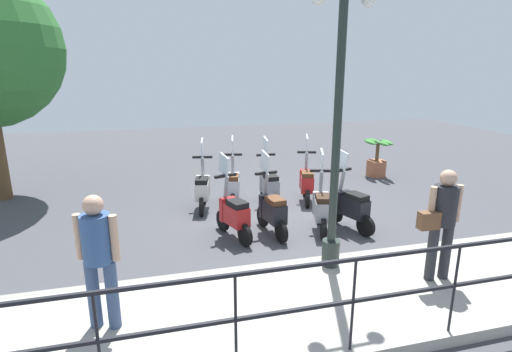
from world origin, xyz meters
TOP-DOWN VIEW (x-y plane):
  - ground_plane at (0.00, 0.00)m, footprint 28.00×28.00m
  - promenade_walkway at (-3.15, 0.00)m, footprint 2.20×20.00m
  - fence_railing at (-4.20, 0.00)m, footprint 0.04×16.03m
  - lamp_post_near at (-2.40, 0.01)m, footprint 0.26×0.90m
  - pedestrian_with_bag at (-3.16, -1.25)m, footprint 0.33×0.65m
  - pedestrian_distant at (-3.13, 3.16)m, footprint 0.41×0.47m
  - potted_palm at (2.57, -3.73)m, footprint 1.06×0.66m
  - scooter_near_0 at (-0.88, -1.10)m, footprint 1.20×0.55m
  - scooter_near_1 at (-0.83, -0.52)m, footprint 1.20×0.55m
  - scooter_near_2 at (-0.73, 0.44)m, footprint 1.23×0.45m
  - scooter_near_3 at (-0.72, 1.17)m, footprint 1.19×0.55m
  - scooter_far_0 at (0.89, -0.90)m, footprint 1.20×0.55m
  - scooter_far_1 at (0.85, 0.03)m, footprint 1.23×0.44m
  - scooter_far_2 at (1.07, 0.82)m, footprint 1.22×0.50m
  - scooter_far_3 at (0.97, 1.52)m, footprint 1.22×0.49m

SIDE VIEW (x-z plane):
  - ground_plane at x=0.00m, z-range 0.00..0.00m
  - promenade_walkway at x=-3.15m, z-range 0.00..0.15m
  - potted_palm at x=2.57m, z-range -0.08..0.97m
  - scooter_near_0 at x=-0.88m, z-range -0.29..1.25m
  - scooter_near_1 at x=-0.83m, z-range -0.29..1.25m
  - scooter_near_2 at x=-0.73m, z-range -0.29..1.25m
  - scooter_near_3 at x=-0.72m, z-range -0.29..1.25m
  - scooter_far_0 at x=0.89m, z-range -0.29..1.25m
  - scooter_far_1 at x=0.85m, z-range -0.29..1.25m
  - scooter_far_2 at x=1.07m, z-range -0.29..1.25m
  - scooter_far_3 at x=0.97m, z-range -0.29..1.25m
  - fence_railing at x=-4.20m, z-range 0.36..1.43m
  - pedestrian_with_bag at x=-3.16m, z-range 0.28..1.87m
  - pedestrian_distant at x=-3.13m, z-range 0.28..1.87m
  - lamp_post_near at x=-2.40m, z-range -0.09..4.16m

